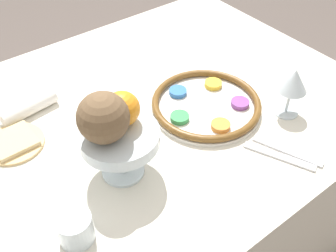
{
  "coord_description": "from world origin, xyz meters",
  "views": [
    {
      "loc": [
        0.37,
        0.7,
        1.42
      ],
      "look_at": [
        -0.07,
        0.13,
        0.74
      ],
      "focal_mm": 42.0,
      "sensor_mm": 36.0,
      "label": 1
    }
  ],
  "objects_px": {
    "orange_fruit": "(122,109)",
    "bread_plate": "(14,142)",
    "napkin_roll": "(29,107)",
    "wine_glass": "(294,82)",
    "seder_plate": "(206,104)",
    "cup_far": "(75,228)",
    "coconut": "(103,118)",
    "fruit_stand": "(120,141)"
  },
  "relations": [
    {
      "from": "wine_glass",
      "to": "napkin_roll",
      "type": "height_order",
      "value": "wine_glass"
    },
    {
      "from": "bread_plate",
      "to": "fruit_stand",
      "type": "bearing_deg",
      "value": 125.22
    },
    {
      "from": "fruit_stand",
      "to": "napkin_roll",
      "type": "relative_size",
      "value": 1.1
    },
    {
      "from": "seder_plate",
      "to": "cup_far",
      "type": "distance_m",
      "value": 0.5
    },
    {
      "from": "coconut",
      "to": "seder_plate",
      "type": "bearing_deg",
      "value": -171.45
    },
    {
      "from": "orange_fruit",
      "to": "cup_far",
      "type": "distance_m",
      "value": 0.26
    },
    {
      "from": "orange_fruit",
      "to": "napkin_roll",
      "type": "bearing_deg",
      "value": -69.62
    },
    {
      "from": "seder_plate",
      "to": "wine_glass",
      "type": "distance_m",
      "value": 0.24
    },
    {
      "from": "coconut",
      "to": "cup_far",
      "type": "bearing_deg",
      "value": 34.3
    },
    {
      "from": "seder_plate",
      "to": "coconut",
      "type": "xyz_separation_m",
      "value": [
        0.34,
        0.05,
        0.17
      ]
    },
    {
      "from": "napkin_roll",
      "to": "cup_far",
      "type": "distance_m",
      "value": 0.43
    },
    {
      "from": "napkin_roll",
      "to": "cup_far",
      "type": "relative_size",
      "value": 2.22
    },
    {
      "from": "coconut",
      "to": "bread_plate",
      "type": "height_order",
      "value": "coconut"
    },
    {
      "from": "cup_far",
      "to": "seder_plate",
      "type": "bearing_deg",
      "value": -162.95
    },
    {
      "from": "wine_glass",
      "to": "bread_plate",
      "type": "xyz_separation_m",
      "value": [
        0.65,
        -0.34,
        -0.1
      ]
    },
    {
      "from": "orange_fruit",
      "to": "fruit_stand",
      "type": "bearing_deg",
      "value": 38.84
    },
    {
      "from": "fruit_stand",
      "to": "cup_far",
      "type": "height_order",
      "value": "fruit_stand"
    },
    {
      "from": "orange_fruit",
      "to": "bread_plate",
      "type": "relative_size",
      "value": 0.52
    },
    {
      "from": "orange_fruit",
      "to": "cup_far",
      "type": "relative_size",
      "value": 1.07
    },
    {
      "from": "napkin_roll",
      "to": "wine_glass",
      "type": "bearing_deg",
      "value": 143.03
    },
    {
      "from": "orange_fruit",
      "to": "bread_plate",
      "type": "xyz_separation_m",
      "value": [
        0.2,
        -0.22,
        -0.16
      ]
    },
    {
      "from": "seder_plate",
      "to": "napkin_roll",
      "type": "xyz_separation_m",
      "value": [
        0.4,
        -0.28,
        0.01
      ]
    },
    {
      "from": "seder_plate",
      "to": "bread_plate",
      "type": "xyz_separation_m",
      "value": [
        0.48,
        -0.19,
        -0.01
      ]
    },
    {
      "from": "wine_glass",
      "to": "orange_fruit",
      "type": "distance_m",
      "value": 0.47
    },
    {
      "from": "seder_plate",
      "to": "orange_fruit",
      "type": "height_order",
      "value": "orange_fruit"
    },
    {
      "from": "wine_glass",
      "to": "napkin_roll",
      "type": "distance_m",
      "value": 0.71
    },
    {
      "from": "fruit_stand",
      "to": "cup_far",
      "type": "distance_m",
      "value": 0.21
    },
    {
      "from": "coconut",
      "to": "napkin_roll",
      "type": "distance_m",
      "value": 0.37
    },
    {
      "from": "napkin_roll",
      "to": "cup_far",
      "type": "xyz_separation_m",
      "value": [
        0.08,
        0.43,
        0.01
      ]
    },
    {
      "from": "seder_plate",
      "to": "orange_fruit",
      "type": "relative_size",
      "value": 3.89
    },
    {
      "from": "bread_plate",
      "to": "orange_fruit",
      "type": "bearing_deg",
      "value": 131.54
    },
    {
      "from": "fruit_stand",
      "to": "bread_plate",
      "type": "relative_size",
      "value": 1.2
    },
    {
      "from": "seder_plate",
      "to": "cup_far",
      "type": "relative_size",
      "value": 4.15
    },
    {
      "from": "wine_glass",
      "to": "fruit_stand",
      "type": "height_order",
      "value": "wine_glass"
    },
    {
      "from": "wine_glass",
      "to": "orange_fruit",
      "type": "height_order",
      "value": "orange_fruit"
    },
    {
      "from": "bread_plate",
      "to": "seder_plate",
      "type": "bearing_deg",
      "value": 158.59
    },
    {
      "from": "orange_fruit",
      "to": "coconut",
      "type": "distance_m",
      "value": 0.06
    },
    {
      "from": "bread_plate",
      "to": "cup_far",
      "type": "xyz_separation_m",
      "value": [
        -0.0,
        0.34,
        0.03
      ]
    },
    {
      "from": "orange_fruit",
      "to": "cup_far",
      "type": "bearing_deg",
      "value": 30.03
    },
    {
      "from": "fruit_stand",
      "to": "orange_fruit",
      "type": "xyz_separation_m",
      "value": [
        -0.03,
        -0.02,
        0.07
      ]
    },
    {
      "from": "coconut",
      "to": "bread_plate",
      "type": "bearing_deg",
      "value": -59.27
    },
    {
      "from": "coconut",
      "to": "orange_fruit",
      "type": "bearing_deg",
      "value": -162.75
    }
  ]
}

